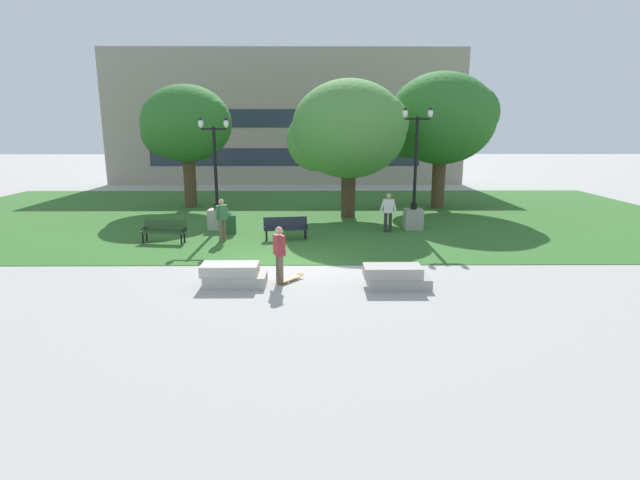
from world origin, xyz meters
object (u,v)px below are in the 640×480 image
Objects in this scene: lamp_post_center at (414,205)px; person_bystander_far_lawn at (388,210)px; trash_bin at (230,223)px; person_skateboarder at (279,251)px; park_bench_near_right at (286,227)px; concrete_block_center at (233,275)px; skateboard at (290,279)px; concrete_block_left at (396,277)px; person_bystander_near_lawn at (222,217)px; park_bench_near_left at (164,230)px; lamp_post_left at (217,207)px.

lamp_post_center is 1.45m from person_bystander_far_lawn.
trash_bin is at bearing -173.15° from lamp_post_center.
person_skateboarder reaches higher than park_bench_near_right.
concrete_block_center is 1.01× the size of park_bench_near_right.
person_skateboarder reaches higher than trash_bin.
park_bench_near_right is (-0.46, 5.74, 0.45)m from skateboard.
person_bystander_far_lawn is (0.86, 7.69, 0.68)m from concrete_block_left.
person_bystander_near_lawn is at bearing -166.66° from person_bystander_far_lawn.
skateboard is at bearing -61.08° from person_bystander_near_lawn.
trash_bin reaches higher than skateboard.
park_bench_near_left is 2.89m from trash_bin.
person_bystander_near_lawn is (0.64, -2.40, -0.04)m from lamp_post_left.
trash_bin is at bearing 129.02° from concrete_block_left.
park_bench_near_right is (1.20, 6.06, 0.23)m from concrete_block_center.
park_bench_near_right is at bearing 91.54° from person_skateboarder.
person_skateboarder is 9.69m from lamp_post_center.
person_bystander_far_lawn is (7.61, -0.75, -0.04)m from lamp_post_left.
park_bench_near_right is 2.70m from trash_bin.
person_bystander_near_lawn is at bearing 135.34° from concrete_block_left.
park_bench_near_left is at bearing -121.27° from lamp_post_left.
park_bench_near_left is 1.93× the size of trash_bin.
concrete_block_center is 7.28m from trash_bin.
lamp_post_center is (5.20, 7.83, 1.01)m from skateboard.
park_bench_near_left is at bearing -165.91° from lamp_post_center.
person_skateboarder is at bearing -88.46° from park_bench_near_right.
park_bench_near_left is (-5.29, 5.19, 0.45)m from skateboard.
concrete_block_center is at bearing -76.81° from person_bystander_near_lawn.
trash_bin is (0.74, -1.02, -0.52)m from lamp_post_left.
skateboard is 8.73m from lamp_post_left.
person_skateboarder reaches higher than skateboard.
park_bench_near_left and park_bench_near_right have the same top height.
park_bench_near_left is 0.35× the size of lamp_post_center.
lamp_post_center reaches higher than trash_bin.
trash_bin is (-2.93, 6.85, 0.42)m from skateboard.
lamp_post_center is at bearing 29.49° from person_bystander_far_lawn.
skateboard is 0.17× the size of lamp_post_center.
trash_bin is 6.90m from person_bystander_far_lawn.
concrete_block_left is 1.12× the size of person_bystander_far_lawn.
park_bench_near_left reaches higher than concrete_block_center.
lamp_post_left is 2.49m from person_bystander_near_lawn.
skateboard is at bearing -65.03° from lamp_post_left.
person_skateboarder is 8.69m from lamp_post_left.
concrete_block_center is at bearing -56.68° from park_bench_near_left.
trash_bin reaches higher than park_bench_near_left.
person_bystander_near_lawn is at bearing 103.19° from concrete_block_center.
person_bystander_near_lawn is (-2.56, -0.27, 0.44)m from park_bench_near_right.
person_bystander_far_lawn is at bearing 60.98° from skateboard.
lamp_post_left is 2.89× the size of person_bystander_far_lawn.
person_bystander_near_lawn is at bearing -74.99° from lamp_post_left.
concrete_block_center is 0.98× the size of concrete_block_left.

